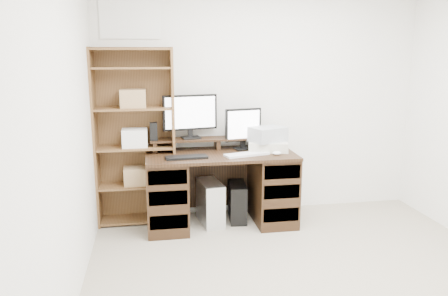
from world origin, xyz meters
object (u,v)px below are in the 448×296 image
object	(u,v)px
desk	(221,187)
monitor_wide	(190,114)
tower_silver	(210,202)
monitor_small	(243,127)
tower_black	(237,202)
printer	(268,146)
bookshelf	(135,136)

from	to	relation	value
desk	monitor_wide	xyz separation A→B (m)	(-0.28, 0.23, 0.73)
desk	tower_silver	world-z (taller)	desk
monitor_wide	monitor_small	bearing A→B (deg)	-18.87
tower_silver	tower_black	xyz separation A→B (m)	(0.29, 0.04, -0.02)
printer	monitor_small	bearing A→B (deg)	165.07
tower_silver	bookshelf	size ratio (longest dim) A/B	0.25
monitor_wide	bookshelf	world-z (taller)	bookshelf
desk	bookshelf	world-z (taller)	bookshelf
printer	bookshelf	xyz separation A→B (m)	(-1.35, 0.18, 0.12)
monitor_small	tower_silver	distance (m)	0.86
desk	tower_black	world-z (taller)	desk
monitor_wide	tower_black	size ratio (longest dim) A/B	1.38
monitor_wide	bookshelf	bearing A→B (deg)	172.00
tower_black	monitor_small	bearing A→B (deg)	54.88
desk	bookshelf	xyz separation A→B (m)	(-0.85, 0.21, 0.53)
printer	tower_black	xyz separation A→B (m)	(-0.31, 0.03, -0.60)
monitor_wide	tower_silver	bearing A→B (deg)	-60.27
desk	monitor_wide	distance (m)	0.82
monitor_small	bookshelf	xyz separation A→B (m)	(-1.11, 0.06, -0.07)
tower_black	bookshelf	world-z (taller)	bookshelf
monitor_small	printer	xyz separation A→B (m)	(0.24, -0.11, -0.18)
desk	tower_black	xyz separation A→B (m)	(0.19, 0.06, -0.19)
tower_black	bookshelf	xyz separation A→B (m)	(-1.04, 0.15, 0.72)
printer	tower_black	bearing A→B (deg)	-174.12
monitor_small	tower_silver	size ratio (longest dim) A/B	0.96
tower_silver	tower_black	size ratio (longest dim) A/B	1.08
desk	tower_black	bearing A→B (deg)	18.35
tower_black	printer	bearing A→B (deg)	0.53
printer	bookshelf	world-z (taller)	bookshelf
printer	tower_silver	size ratio (longest dim) A/B	0.89
monitor_wide	printer	xyz separation A→B (m)	(0.78, -0.20, -0.32)
monitor_small	printer	distance (m)	0.32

